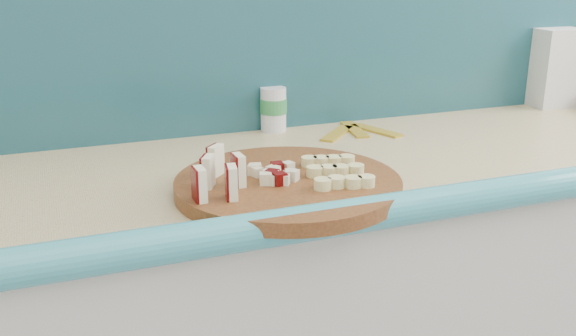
# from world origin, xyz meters

# --- Properties ---
(kitchen_counter) EXTENTS (2.20, 0.63, 0.91)m
(kitchen_counter) POSITION_xyz_m (0.10, 1.50, 0.46)
(kitchen_counter) COLOR beige
(kitchen_counter) RESTS_ON ground
(backsplash) EXTENTS (2.20, 0.02, 0.50)m
(backsplash) POSITION_xyz_m (0.10, 1.79, 1.16)
(backsplash) COLOR teal
(backsplash) RESTS_ON kitchen_counter
(cutting_board) EXTENTS (0.48, 0.48, 0.03)m
(cutting_board) POSITION_xyz_m (-0.36, 1.35, 0.92)
(cutting_board) COLOR #47210F
(cutting_board) RESTS_ON kitchen_counter
(apple_wedges) EXTENTS (0.10, 0.16, 0.06)m
(apple_wedges) POSITION_xyz_m (-0.49, 1.34, 0.96)
(apple_wedges) COLOR #F5EEC4
(apple_wedges) RESTS_ON cutting_board
(apple_chunks) EXTENTS (0.07, 0.07, 0.02)m
(apple_chunks) POSITION_xyz_m (-0.38, 1.35, 0.95)
(apple_chunks) COLOR beige
(apple_chunks) RESTS_ON cutting_board
(banana_slices) EXTENTS (0.13, 0.17, 0.02)m
(banana_slices) POSITION_xyz_m (-0.27, 1.33, 0.94)
(banana_slices) COLOR #E2D98A
(banana_slices) RESTS_ON cutting_board
(flour_bag) EXTENTS (0.13, 0.10, 0.22)m
(flour_bag) POSITION_xyz_m (0.60, 1.73, 1.02)
(flour_bag) COLOR silver
(flour_bag) RESTS_ON kitchen_counter
(canister) EXTENTS (0.07, 0.07, 0.11)m
(canister) POSITION_xyz_m (-0.24, 1.76, 0.97)
(canister) COLOR silver
(canister) RESTS_ON kitchen_counter
(banana_peel) EXTENTS (0.20, 0.18, 0.01)m
(banana_peel) POSITION_xyz_m (-0.06, 1.67, 0.91)
(banana_peel) COLOR gold
(banana_peel) RESTS_ON kitchen_counter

